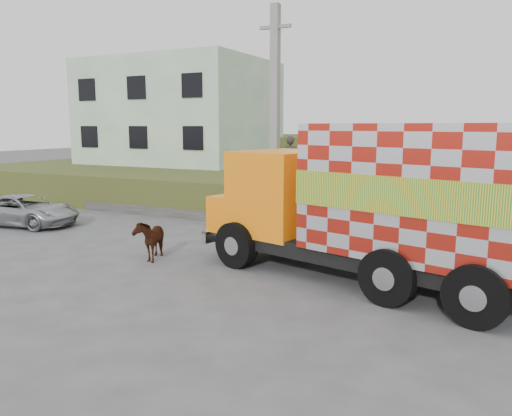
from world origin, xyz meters
The scene contains 10 objects.
ground centered at (0.00, 0.00, 0.00)m, with size 120.00×120.00×0.00m, color #474749.
embankment centered at (0.00, 10.00, 0.75)m, with size 40.00×12.00×1.50m, color #37511B.
embankment_far centered at (0.00, 22.00, 1.50)m, with size 40.00×12.00×3.00m, color #37511B.
retaining_strip centered at (-2.00, 4.20, 0.20)m, with size 16.00×0.50×0.40m, color #595651.
building centered at (-11.00, 13.00, 4.50)m, with size 10.00×8.00×6.00m, color silver.
utility_pole centered at (-1.00, 4.60, 4.08)m, with size 1.20×0.30×8.00m.
cargo_truck centered at (4.12, -0.75, 1.94)m, with size 8.84×4.69×3.77m.
cow centered at (-2.09, -1.45, 0.58)m, with size 0.63×1.38×1.16m, color black.
suv centered at (-9.36, 0.28, 0.58)m, with size 1.91×4.15×1.15m, color #A6AAAF.
pedestrian centered at (-0.70, 5.43, 2.42)m, with size 0.67×0.44×1.83m, color #322F2C.
Camera 1 is at (6.66, -12.39, 3.72)m, focal length 35.00 mm.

